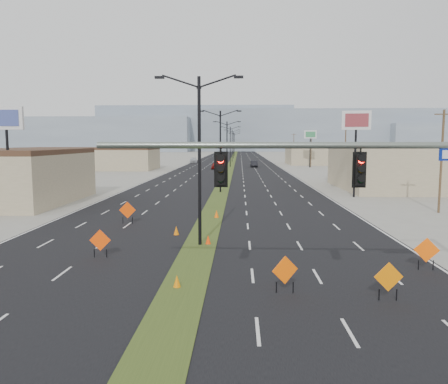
{
  "coord_description": "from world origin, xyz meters",
  "views": [
    {
      "loc": [
        2.38,
        -13.79,
        6.22
      ],
      "look_at": [
        1.44,
        12.47,
        3.2
      ],
      "focal_mm": 35.0,
      "sensor_mm": 36.0,
      "label": 1
    }
  ],
  "objects_px": {
    "streetlight_4": "(232,145)",
    "construction_sign_2": "(127,211)",
    "car_left": "(216,166)",
    "car_mid": "(254,164)",
    "streetlight_1": "(220,149)",
    "car_far": "(193,160)",
    "cone_1": "(208,240)",
    "pole_sign_east_far": "(310,137)",
    "pole_sign_east_near": "(356,127)",
    "pole_sign_west": "(6,126)",
    "streetlight_6": "(234,144)",
    "construction_sign_4": "(389,278)",
    "cone_0": "(177,282)",
    "cone_3": "(176,231)",
    "signal_mast": "(412,182)",
    "streetlight_2": "(227,146)",
    "construction_sign_3": "(285,271)",
    "construction_sign_5": "(427,251)",
    "streetlight_0": "(199,156)",
    "construction_sign_1": "(100,241)",
    "cone_2": "(217,214)",
    "streetlight_3": "(230,145)",
    "streetlight_5": "(233,144)"
  },
  "relations": [
    {
      "from": "streetlight_4",
      "to": "construction_sign_2",
      "type": "height_order",
      "value": "streetlight_4"
    },
    {
      "from": "car_left",
      "to": "car_mid",
      "type": "distance_m",
      "value": 12.58
    },
    {
      "from": "streetlight_1",
      "to": "car_far",
      "type": "distance_m",
      "value": 77.8
    },
    {
      "from": "car_far",
      "to": "streetlight_1",
      "type": "bearing_deg",
      "value": -87.26
    },
    {
      "from": "cone_1",
      "to": "pole_sign_east_far",
      "type": "relative_size",
      "value": 0.06
    },
    {
      "from": "car_mid",
      "to": "pole_sign_east_near",
      "type": "xyz_separation_m",
      "value": [
        9.41,
        -59.32,
        7.11
      ]
    },
    {
      "from": "cone_1",
      "to": "pole_sign_east_far",
      "type": "xyz_separation_m",
      "value": [
        19.12,
        81.88,
        7.06
      ]
    },
    {
      "from": "car_mid",
      "to": "pole_sign_west",
      "type": "xyz_separation_m",
      "value": [
        -24.15,
        -70.76,
        6.81
      ]
    },
    {
      "from": "streetlight_6",
      "to": "construction_sign_4",
      "type": "bearing_deg",
      "value": -87.34
    },
    {
      "from": "cone_0",
      "to": "cone_3",
      "type": "relative_size",
      "value": 0.94
    },
    {
      "from": "construction_sign_4",
      "to": "cone_0",
      "type": "xyz_separation_m",
      "value": [
        -8.51,
        1.2,
        -0.62
      ]
    },
    {
      "from": "streetlight_6",
      "to": "construction_sign_4",
      "type": "height_order",
      "value": "streetlight_6"
    },
    {
      "from": "signal_mast",
      "to": "construction_sign_4",
      "type": "xyz_separation_m",
      "value": [
        -0.33,
        1.0,
        -3.88
      ]
    },
    {
      "from": "car_left",
      "to": "car_mid",
      "type": "height_order",
      "value": "car_mid"
    },
    {
      "from": "streetlight_2",
      "to": "construction_sign_3",
      "type": "height_order",
      "value": "streetlight_2"
    },
    {
      "from": "construction_sign_4",
      "to": "signal_mast",
      "type": "bearing_deg",
      "value": -76.78
    },
    {
      "from": "streetlight_6",
      "to": "pole_sign_east_near",
      "type": "relative_size",
      "value": 1.04
    },
    {
      "from": "construction_sign_5",
      "to": "cone_0",
      "type": "distance_m",
      "value": 12.16
    },
    {
      "from": "car_mid",
      "to": "cone_0",
      "type": "distance_m",
      "value": 91.11
    },
    {
      "from": "streetlight_0",
      "to": "cone_0",
      "type": "xyz_separation_m",
      "value": [
        -0.28,
        -7.8,
        -5.13
      ]
    },
    {
      "from": "construction_sign_3",
      "to": "streetlight_2",
      "type": "bearing_deg",
      "value": 70.54
    },
    {
      "from": "car_left",
      "to": "construction_sign_1",
      "type": "height_order",
      "value": "construction_sign_1"
    },
    {
      "from": "car_far",
      "to": "construction_sign_1",
      "type": "relative_size",
      "value": 3.44
    },
    {
      "from": "streetlight_0",
      "to": "streetlight_1",
      "type": "distance_m",
      "value": 28.0
    },
    {
      "from": "streetlight_1",
      "to": "pole_sign_east_near",
      "type": "distance_m",
      "value": 16.11
    },
    {
      "from": "car_far",
      "to": "cone_2",
      "type": "bearing_deg",
      "value": -88.6
    },
    {
      "from": "streetlight_3",
      "to": "pole_sign_west",
      "type": "relative_size",
      "value": 1.07
    },
    {
      "from": "streetlight_0",
      "to": "construction_sign_2",
      "type": "xyz_separation_m",
      "value": [
        -6.16,
        6.78,
        -4.42
      ]
    },
    {
      "from": "car_far",
      "to": "construction_sign_1",
      "type": "height_order",
      "value": "construction_sign_1"
    },
    {
      "from": "streetlight_4",
      "to": "pole_sign_west",
      "type": "relative_size",
      "value": 1.07
    },
    {
      "from": "construction_sign_1",
      "to": "construction_sign_4",
      "type": "xyz_separation_m",
      "value": [
        13.34,
        -5.96,
        0.01
      ]
    },
    {
      "from": "signal_mast",
      "to": "construction_sign_4",
      "type": "distance_m",
      "value": 4.02
    },
    {
      "from": "streetlight_5",
      "to": "pole_sign_west",
      "type": "distance_m",
      "value": 128.98
    },
    {
      "from": "streetlight_3",
      "to": "car_mid",
      "type": "relative_size",
      "value": 2.08
    },
    {
      "from": "signal_mast",
      "to": "construction_sign_2",
      "type": "relative_size",
      "value": 9.62
    },
    {
      "from": "pole_sign_east_far",
      "to": "cone_2",
      "type": "bearing_deg",
      "value": -92.47
    },
    {
      "from": "streetlight_1",
      "to": "pole_sign_west",
      "type": "bearing_deg",
      "value": -139.3
    },
    {
      "from": "pole_sign_east_far",
      "to": "cone_3",
      "type": "bearing_deg",
      "value": -92.87
    },
    {
      "from": "pole_sign_west",
      "to": "pole_sign_east_far",
      "type": "relative_size",
      "value": 1.03
    },
    {
      "from": "car_left",
      "to": "construction_sign_3",
      "type": "relative_size",
      "value": 2.86
    },
    {
      "from": "construction_sign_5",
      "to": "car_left",
      "type": "bearing_deg",
      "value": 110.15
    },
    {
      "from": "construction_sign_1",
      "to": "cone_0",
      "type": "distance_m",
      "value": 6.82
    },
    {
      "from": "cone_1",
      "to": "construction_sign_5",
      "type": "bearing_deg",
      "value": -24.27
    },
    {
      "from": "construction_sign_5",
      "to": "cone_3",
      "type": "xyz_separation_m",
      "value": [
        -13.33,
        7.62,
        -0.64
      ]
    },
    {
      "from": "signal_mast",
      "to": "car_far",
      "type": "relative_size",
      "value": 3.07
    },
    {
      "from": "pole_sign_east_near",
      "to": "streetlight_6",
      "type": "bearing_deg",
      "value": 104.38
    },
    {
      "from": "car_left",
      "to": "cone_2",
      "type": "relative_size",
      "value": 6.93
    },
    {
      "from": "construction_sign_2",
      "to": "pole_sign_east_far",
      "type": "bearing_deg",
      "value": 70.66
    },
    {
      "from": "signal_mast",
      "to": "streetlight_0",
      "type": "relative_size",
      "value": 1.63
    },
    {
      "from": "construction_sign_3",
      "to": "construction_sign_2",
      "type": "bearing_deg",
      "value": 101.45
    }
  ]
}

